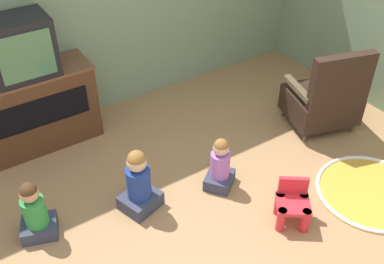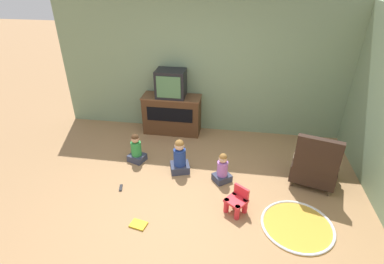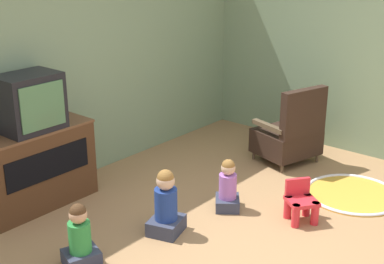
{
  "view_description": "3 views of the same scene",
  "coord_description": "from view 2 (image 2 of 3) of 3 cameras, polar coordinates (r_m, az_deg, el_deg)",
  "views": [
    {
      "loc": [
        -1.36,
        -1.56,
        2.84
      ],
      "look_at": [
        0.12,
        0.71,
        0.76
      ],
      "focal_mm": 42.0,
      "sensor_mm": 36.0,
      "label": 1
    },
    {
      "loc": [
        0.57,
        -3.11,
        3.06
      ],
      "look_at": [
        -0.06,
        0.84,
        0.81
      ],
      "focal_mm": 28.0,
      "sensor_mm": 36.0,
      "label": 2
    },
    {
      "loc": [
        -3.36,
        -1.97,
        2.45
      ],
      "look_at": [
        0.27,
        1.06,
        0.77
      ],
      "focal_mm": 50.0,
      "sensor_mm": 36.0,
      "label": 3
    }
  ],
  "objects": [
    {
      "name": "child_watching_right",
      "position": [
        4.97,
        -2.36,
        -4.96
      ],
      "size": [
        0.38,
        0.35,
        0.61
      ],
      "rotation": [
        0.0,
        0.0,
        0.3
      ],
      "color": "#33384C",
      "rests_on": "ground_plane"
    },
    {
      "name": "yellow_kid_chair",
      "position": [
        4.33,
        8.52,
        -13.05
      ],
      "size": [
        0.36,
        0.36,
        0.38
      ],
      "rotation": [
        0.0,
        0.0,
        -0.63
      ],
      "color": "red",
      "rests_on": "ground_plane"
    },
    {
      "name": "remote_control",
      "position": [
        4.88,
        -13.4,
        -10.3
      ],
      "size": [
        0.08,
        0.16,
        0.02
      ],
      "rotation": [
        0.0,
        0.0,
        1.82
      ],
      "color": "black",
      "rests_on": "ground_plane"
    },
    {
      "name": "child_watching_left",
      "position": [
        5.33,
        -10.57,
        -3.27
      ],
      "size": [
        0.34,
        0.32,
        0.54
      ],
      "rotation": [
        0.0,
        0.0,
        -0.34
      ],
      "color": "#33384C",
      "rests_on": "ground_plane"
    },
    {
      "name": "ground_plane",
      "position": [
        4.4,
        -1.03,
        -14.73
      ],
      "size": [
        30.0,
        30.0,
        0.0
      ],
      "primitive_type": "plane",
      "color": "#9E754C"
    },
    {
      "name": "book",
      "position": [
        4.26,
        -10.17,
        -16.97
      ],
      "size": [
        0.24,
        0.2,
        0.02
      ],
      "rotation": [
        0.0,
        0.0,
        2.93
      ],
      "color": "gold",
      "rests_on": "ground_plane"
    },
    {
      "name": "black_armchair",
      "position": [
        5.01,
        22.33,
        -6.01
      ],
      "size": [
        0.79,
        0.74,
        0.93
      ],
      "rotation": [
        0.0,
        0.0,
        2.86
      ],
      "color": "brown",
      "rests_on": "ground_plane"
    },
    {
      "name": "wall_back",
      "position": [
        5.96,
        2.0,
        11.99
      ],
      "size": [
        5.76,
        0.12,
        2.57
      ],
      "color": "gray",
      "rests_on": "ground_plane"
    },
    {
      "name": "tv_cabinet",
      "position": [
        6.1,
        -3.82,
        3.47
      ],
      "size": [
        1.16,
        0.45,
        0.79
      ],
      "color": "#4C2D19",
      "rests_on": "ground_plane"
    },
    {
      "name": "play_mat",
      "position": [
        4.42,
        19.42,
        -16.49
      ],
      "size": [
        0.97,
        0.97,
        0.04
      ],
      "color": "gold",
      "rests_on": "ground_plane"
    },
    {
      "name": "child_watching_center",
      "position": [
        4.8,
        5.81,
        -7.07
      ],
      "size": [
        0.35,
        0.34,
        0.51
      ],
      "rotation": [
        0.0,
        0.0,
        0.66
      ],
      "color": "#33384C",
      "rests_on": "ground_plane"
    },
    {
      "name": "television",
      "position": [
        5.84,
        -4.05,
        9.18
      ],
      "size": [
        0.56,
        0.43,
        0.53
      ],
      "color": "black",
      "rests_on": "tv_cabinet"
    }
  ]
}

